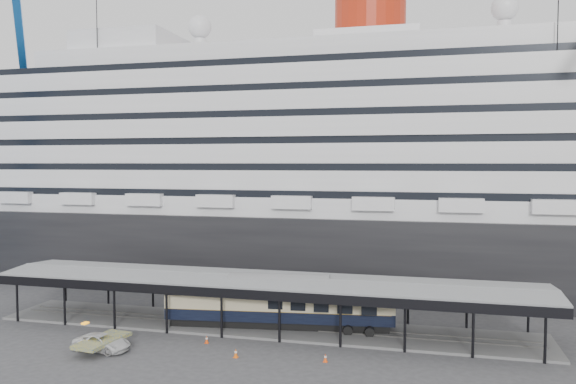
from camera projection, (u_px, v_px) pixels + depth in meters
The scene contains 8 objects.
ground at pixel (247, 343), 52.57m from camera, with size 200.00×200.00×0.00m, color #3C3C3E.
cruise_ship at pixel (315, 153), 82.61m from camera, with size 130.00×30.00×43.90m.
platform_canopy at pixel (262, 305), 57.29m from camera, with size 56.00×9.18×5.30m.
port_truck at pixel (102, 342), 50.38m from camera, with size 2.42×5.26×1.46m, color silver.
pullman_carriage at pixel (279, 302), 56.85m from camera, with size 23.30×5.76×22.68m.
traffic_cone_left at pixel (207, 339), 52.44m from camera, with size 0.43×0.43×0.73m.
traffic_cone_mid at pixel (236, 353), 48.58m from camera, with size 0.46×0.46×0.79m.
traffic_cone_right at pixel (325, 358), 47.50m from camera, with size 0.38×0.38×0.73m.
Camera 1 is at (16.26, -49.29, 16.89)m, focal length 35.00 mm.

